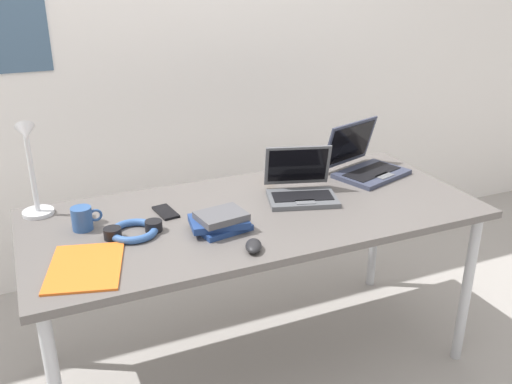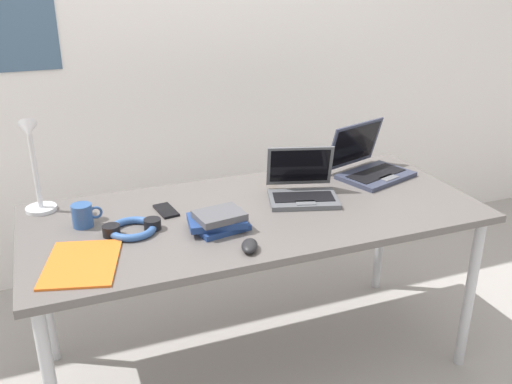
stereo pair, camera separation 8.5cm
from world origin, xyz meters
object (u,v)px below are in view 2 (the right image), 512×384
Objects in this scene: headphones at (132,228)px; book_stack at (219,221)px; cell_phone at (166,210)px; computer_mouse at (250,246)px; coffee_mug at (83,215)px; desk_lamp at (34,167)px; laptop_near_mouse at (302,189)px; laptop_near_lamp at (369,166)px; paper_folder_front_right at (82,263)px; pill_bottle at (274,174)px.

headphones is 0.93× the size of book_stack.
computer_mouse is at bearing -72.74° from cell_phone.
coffee_mug is at bearing 143.66° from headphones.
coffee_mug reaches higher than book_stack.
laptop_near_mouse is at bearing -12.48° from desk_lamp.
computer_mouse is at bearing -147.96° from laptop_near_lamp.
headphones reaches higher than cell_phone.
laptop_near_lamp is 0.91m from computer_mouse.
coffee_mug is at bearing 176.56° from laptop_near_mouse.
laptop_near_mouse is 0.95m from paper_folder_front_right.
desk_lamp is 1.44m from laptop_near_lamp.
pill_bottle is at bearing 7.11° from cell_phone.
laptop_near_mouse is 0.88m from coffee_mug.
headphones is (-0.35, 0.28, -0.00)m from computer_mouse.
headphones is 0.20m from coffee_mug.
book_stack reaches higher than cell_phone.
laptop_near_lamp is at bearing 10.01° from headphones.
desk_lamp is at bearing 153.40° from cell_phone.
book_stack reaches higher than headphones.
coffee_mug is at bearing -50.14° from desk_lamp.
laptop_near_lamp is 3.50× the size of coffee_mug.
laptop_near_mouse reaches higher than pill_bottle.
laptop_near_mouse is 0.21m from pill_bottle.
desk_lamp reaches higher than coffee_mug.
cell_phone is 0.32m from coffee_mug.
laptop_near_lamp reaches higher than computer_mouse.
computer_mouse is 0.65m from coffee_mug.
headphones is (-0.72, -0.07, -0.03)m from laptop_near_mouse.
laptop_near_lamp reaches higher than laptop_near_mouse.
desk_lamp is 1.87× the size of headphones.
laptop_near_lamp is 1.38m from paper_folder_front_right.
laptop_near_lamp reaches higher than paper_folder_front_right.
computer_mouse is at bearing -38.11° from coffee_mug.
computer_mouse is at bearing -41.20° from desk_lamp.
laptop_near_mouse is 3.56× the size of computer_mouse.
pill_bottle reaches higher than headphones.
desk_lamp is 1.06m from laptop_near_mouse.
desk_lamp reaches higher than computer_mouse.
book_stack is at bearing -160.43° from laptop_near_lamp.
paper_folder_front_right is 0.30m from coffee_mug.
book_stack is at bearing -159.12° from laptop_near_mouse.
headphones is 0.32m from book_stack.
laptop_near_lamp is 1.29m from coffee_mug.
headphones reaches higher than computer_mouse.
computer_mouse is at bearing -11.15° from paper_folder_front_right.
desk_lamp is 1.00m from pill_bottle.
coffee_mug is at bearing 83.10° from paper_folder_front_right.
laptop_near_mouse is 0.51m from computer_mouse.
cell_phone is at bearing 3.15° from coffee_mug.
book_stack is at bearing -32.28° from desk_lamp.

